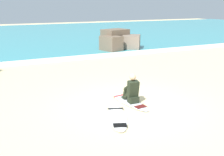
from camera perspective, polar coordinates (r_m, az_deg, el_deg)
ground_plane at (r=8.79m, az=3.98°, el=-5.84°), size 80.00×80.00×0.00m
sea at (r=29.34m, az=-17.81°, el=8.60°), size 80.00×28.00×0.10m
breaking_foam at (r=16.04m, az=-10.50°, el=3.95°), size 80.00×0.90×0.11m
surfboard_main at (r=9.05m, az=3.59°, el=-4.94°), size 0.69×2.08×0.08m
surfer_seated at (r=8.82m, az=4.20°, el=-2.74°), size 0.39×0.72×0.95m
surfboard_spare_near at (r=7.85m, az=1.17°, el=-8.21°), size 1.18×2.02×0.08m
rock_outcrop_distant at (r=19.28m, az=1.26°, el=7.73°), size 3.23×2.59×1.42m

